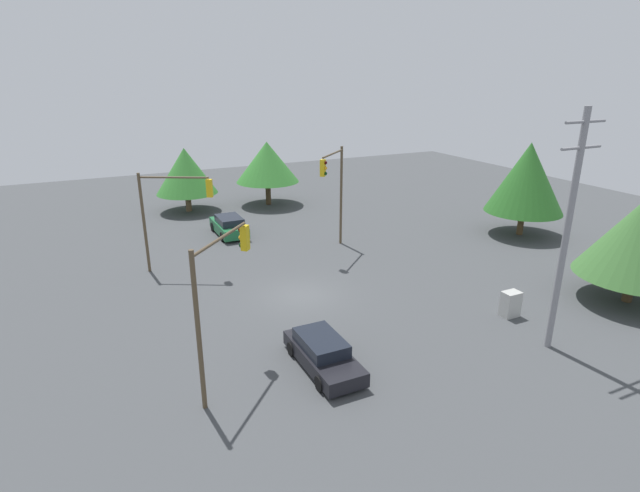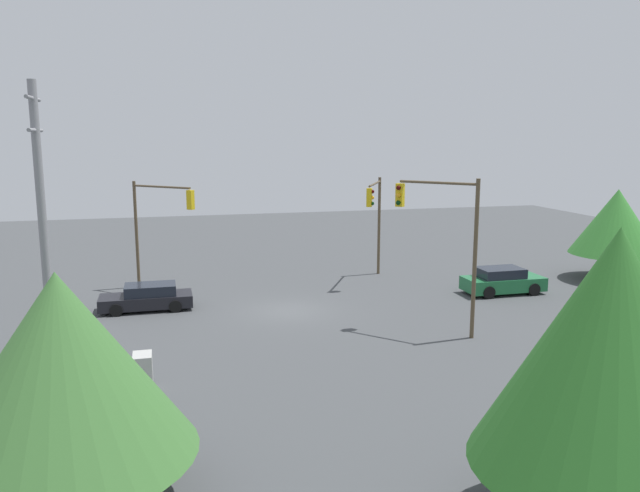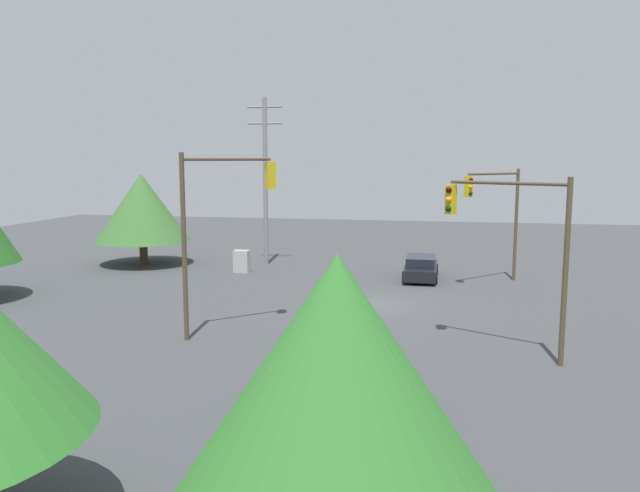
% 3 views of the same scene
% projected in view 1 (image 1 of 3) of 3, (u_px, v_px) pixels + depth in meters
% --- Properties ---
extents(ground_plane, '(80.00, 80.00, 0.00)m').
position_uv_depth(ground_plane, '(301.00, 295.00, 27.70)').
color(ground_plane, '#424447').
extents(sedan_dark, '(1.91, 4.58, 1.31)m').
position_uv_depth(sedan_dark, '(323.00, 353.00, 20.81)').
color(sedan_dark, black).
rests_on(sedan_dark, ground_plane).
extents(sedan_green, '(2.01, 4.47, 1.47)m').
position_uv_depth(sedan_green, '(229.00, 226.00, 37.75)').
color(sedan_green, '#1E6638').
rests_on(sedan_green, ground_plane).
extents(traffic_signal_main, '(2.94, 2.77, 6.96)m').
position_uv_depth(traffic_signal_main, '(335.00, 183.00, 33.34)').
color(traffic_signal_main, brown).
rests_on(traffic_signal_main, ground_plane).
extents(traffic_signal_cross, '(3.96, 2.22, 6.17)m').
position_uv_depth(traffic_signal_cross, '(170.00, 205.00, 29.59)').
color(traffic_signal_cross, brown).
rests_on(traffic_signal_cross, ground_plane).
extents(traffic_signal_aux, '(3.06, 3.32, 6.19)m').
position_uv_depth(traffic_signal_aux, '(219.00, 284.00, 18.55)').
color(traffic_signal_aux, brown).
rests_on(traffic_signal_aux, ground_plane).
extents(utility_pole_tall, '(2.20, 0.28, 10.50)m').
position_uv_depth(utility_pole_tall, '(567.00, 229.00, 20.74)').
color(utility_pole_tall, gray).
rests_on(utility_pole_tall, ground_plane).
extents(electrical_cabinet, '(0.89, 0.64, 1.32)m').
position_uv_depth(electrical_cabinet, '(511.00, 304.00, 25.14)').
color(electrical_cabinet, '#B2B2AD').
rests_on(electrical_cabinet, ground_plane).
extents(tree_right, '(5.65, 5.65, 6.95)m').
position_uv_depth(tree_right, '(527.00, 178.00, 36.67)').
color(tree_right, brown).
rests_on(tree_right, ground_plane).
extents(tree_far, '(5.74, 5.74, 5.80)m').
position_uv_depth(tree_far, '(267.00, 162.00, 45.42)').
color(tree_far, '#4C3823').
rests_on(tree_far, ground_plane).
extents(tree_behind, '(5.30, 5.30, 5.58)m').
position_uv_depth(tree_behind, '(186.00, 171.00, 43.32)').
color(tree_behind, brown).
rests_on(tree_behind, ground_plane).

